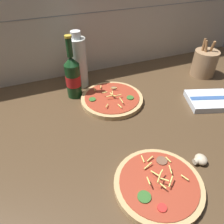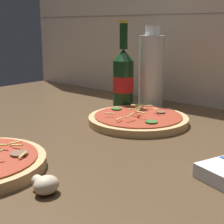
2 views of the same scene
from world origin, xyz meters
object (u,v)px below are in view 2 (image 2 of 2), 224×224
(pizza_far, at_px, (138,119))
(mushroom_left, at_px, (45,185))
(beer_bottle, at_px, (123,78))
(oil_bottle, at_px, (151,70))

(pizza_far, distance_m, mushroom_left, 0.41)
(beer_bottle, relative_size, oil_bottle, 1.06)
(beer_bottle, bearing_deg, oil_bottle, 59.62)
(beer_bottle, xyz_separation_m, mushroom_left, (0.25, -0.49, -0.08))
(beer_bottle, distance_m, mushroom_left, 0.55)
(beer_bottle, xyz_separation_m, oil_bottle, (0.05, 0.08, 0.02))
(beer_bottle, height_order, mushroom_left, beer_bottle)
(pizza_far, bearing_deg, mushroom_left, -72.58)
(pizza_far, distance_m, beer_bottle, 0.18)
(beer_bottle, distance_m, oil_bottle, 0.09)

